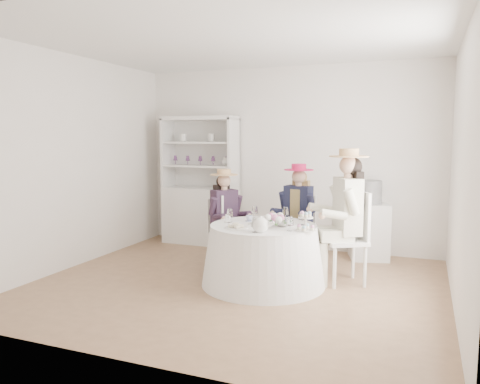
% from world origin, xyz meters
% --- Properties ---
extents(ground, '(4.50, 4.50, 0.00)m').
position_xyz_m(ground, '(0.00, 0.00, 0.00)').
color(ground, brown).
rests_on(ground, ground).
extents(ceiling, '(4.50, 4.50, 0.00)m').
position_xyz_m(ceiling, '(0.00, 0.00, 2.70)').
color(ceiling, white).
rests_on(ceiling, wall_back).
extents(wall_back, '(4.50, 0.00, 4.50)m').
position_xyz_m(wall_back, '(0.00, 2.00, 1.35)').
color(wall_back, silver).
rests_on(wall_back, ground).
extents(wall_front, '(4.50, 0.00, 4.50)m').
position_xyz_m(wall_front, '(0.00, -2.00, 1.35)').
color(wall_front, silver).
rests_on(wall_front, ground).
extents(wall_left, '(0.00, 4.50, 4.50)m').
position_xyz_m(wall_left, '(-2.25, 0.00, 1.35)').
color(wall_left, silver).
rests_on(wall_left, ground).
extents(wall_right, '(0.00, 4.50, 4.50)m').
position_xyz_m(wall_right, '(2.25, 0.00, 1.35)').
color(wall_right, silver).
rests_on(wall_right, ground).
extents(tea_table, '(1.40, 1.40, 0.69)m').
position_xyz_m(tea_table, '(0.27, 0.13, 0.34)').
color(tea_table, white).
rests_on(tea_table, ground).
extents(hutch, '(1.34, 0.87, 1.98)m').
position_xyz_m(hutch, '(-1.32, 1.77, 0.70)').
color(hutch, silver).
rests_on(hutch, ground).
extents(side_table, '(0.61, 0.61, 0.77)m').
position_xyz_m(side_table, '(1.25, 1.75, 0.38)').
color(side_table, silver).
rests_on(side_table, ground).
extents(hatbox, '(0.32, 0.32, 0.31)m').
position_xyz_m(hatbox, '(1.25, 1.75, 0.92)').
color(hatbox, black).
rests_on(hatbox, side_table).
extents(guest_left, '(0.54, 0.51, 1.26)m').
position_xyz_m(guest_left, '(-0.45, 0.71, 0.71)').
color(guest_left, silver).
rests_on(guest_left, ground).
extents(guest_mid, '(0.50, 0.53, 1.33)m').
position_xyz_m(guest_mid, '(0.43, 1.04, 0.75)').
color(guest_mid, silver).
rests_on(guest_mid, ground).
extents(guest_right, '(0.66, 0.60, 1.54)m').
position_xyz_m(guest_right, '(1.12, 0.50, 0.87)').
color(guest_right, silver).
rests_on(guest_right, ground).
extents(spare_chair, '(0.54, 0.54, 0.93)m').
position_xyz_m(spare_chair, '(-0.50, 0.78, 0.50)').
color(spare_chair, silver).
rests_on(spare_chair, ground).
extents(teacup_a, '(0.10, 0.10, 0.06)m').
position_xyz_m(teacup_a, '(0.05, 0.26, 0.72)').
color(teacup_a, white).
rests_on(teacup_a, tea_table).
extents(teacup_b, '(0.09, 0.09, 0.07)m').
position_xyz_m(teacup_b, '(0.31, 0.39, 0.72)').
color(teacup_b, white).
rests_on(teacup_b, tea_table).
extents(teacup_c, '(0.10, 0.10, 0.07)m').
position_xyz_m(teacup_c, '(0.54, 0.21, 0.72)').
color(teacup_c, white).
rests_on(teacup_c, tea_table).
extents(flower_bowl, '(0.24, 0.24, 0.05)m').
position_xyz_m(flower_bowl, '(0.50, 0.14, 0.71)').
color(flower_bowl, white).
rests_on(flower_bowl, tea_table).
extents(flower_arrangement, '(0.21, 0.21, 0.08)m').
position_xyz_m(flower_arrangement, '(0.45, 0.04, 0.79)').
color(flower_arrangement, '#D2699B').
rests_on(flower_arrangement, tea_table).
extents(table_teapot, '(0.24, 0.17, 0.18)m').
position_xyz_m(table_teapot, '(0.38, -0.28, 0.76)').
color(table_teapot, white).
rests_on(table_teapot, tea_table).
extents(sandwich_plate, '(0.25, 0.25, 0.06)m').
position_xyz_m(sandwich_plate, '(0.07, -0.18, 0.70)').
color(sandwich_plate, white).
rests_on(sandwich_plate, tea_table).
extents(cupcake_stand, '(0.21, 0.21, 0.20)m').
position_xyz_m(cupcake_stand, '(0.79, -0.03, 0.76)').
color(cupcake_stand, white).
rests_on(cupcake_stand, tea_table).
extents(stemware_set, '(0.91, 0.92, 0.15)m').
position_xyz_m(stemware_set, '(0.27, 0.13, 0.76)').
color(stemware_set, white).
rests_on(stemware_set, tea_table).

